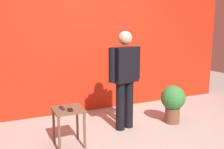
% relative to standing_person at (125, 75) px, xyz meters
% --- Properties ---
extents(ground_plane, '(12.00, 12.00, 0.00)m').
position_rel_standing_person_xyz_m(ground_plane, '(0.08, -0.44, -0.92)').
color(ground_plane, '#9E9991').
extents(back_wall_red, '(6.11, 0.12, 2.74)m').
position_rel_standing_person_xyz_m(back_wall_red, '(0.08, 1.22, 0.45)').
color(back_wall_red, red).
rests_on(back_wall_red, ground_plane).
extents(standing_person, '(0.65, 0.31, 1.65)m').
position_rel_standing_person_xyz_m(standing_person, '(0.00, 0.00, 0.00)').
color(standing_person, black).
rests_on(standing_person, ground_plane).
extents(side_table, '(0.42, 0.42, 0.56)m').
position_rel_standing_person_xyz_m(side_table, '(-1.03, -0.25, -0.47)').
color(side_table, brown).
rests_on(side_table, ground_plane).
extents(cell_phone, '(0.09, 0.15, 0.01)m').
position_rel_standing_person_xyz_m(cell_phone, '(-1.02, -0.33, -0.35)').
color(cell_phone, black).
rests_on(cell_phone, side_table).
extents(tv_remote, '(0.05, 0.17, 0.02)m').
position_rel_standing_person_xyz_m(tv_remote, '(-1.11, -0.22, -0.35)').
color(tv_remote, black).
rests_on(tv_remote, side_table).
extents(potted_plant, '(0.44, 0.44, 0.69)m').
position_rel_standing_person_xyz_m(potted_plant, '(0.91, -0.13, -0.51)').
color(potted_plant, brown).
rests_on(potted_plant, ground_plane).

